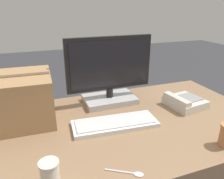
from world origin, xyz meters
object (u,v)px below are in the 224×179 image
object	(u,v)px
desk_phone	(184,102)
cardboard_box	(14,100)
monitor	(110,76)
keyboard	(115,123)
paper_cup_left	(50,173)
spoon	(131,173)

from	to	relation	value
desk_phone	cardboard_box	distance (m)	1.02
monitor	keyboard	world-z (taller)	monitor
monitor	desk_phone	world-z (taller)	monitor
keyboard	monitor	bearing A→B (deg)	80.01
paper_cup_left	spoon	bearing A→B (deg)	-9.99
monitor	cardboard_box	world-z (taller)	monitor
desk_phone	keyboard	bearing A→B (deg)	179.62
monitor	spoon	xyz separation A→B (m)	(-0.14, -0.65, -0.18)
spoon	cardboard_box	distance (m)	0.74
keyboard	paper_cup_left	world-z (taller)	paper_cup_left
spoon	cardboard_box	world-z (taller)	cardboard_box
keyboard	desk_phone	world-z (taller)	desk_phone
keyboard	paper_cup_left	distance (m)	0.48
keyboard	paper_cup_left	xyz separation A→B (m)	(-0.37, -0.30, 0.04)
paper_cup_left	spoon	xyz separation A→B (m)	(0.30, -0.05, -0.05)
paper_cup_left	spoon	world-z (taller)	paper_cup_left
monitor	cardboard_box	size ratio (longest dim) A/B	1.32
desk_phone	paper_cup_left	bearing A→B (deg)	-164.96
keyboard	desk_phone	xyz separation A→B (m)	(0.50, 0.07, 0.02)
desk_phone	monitor	bearing A→B (deg)	144.17
cardboard_box	spoon	bearing A→B (deg)	-53.97
monitor	desk_phone	bearing A→B (deg)	-27.63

